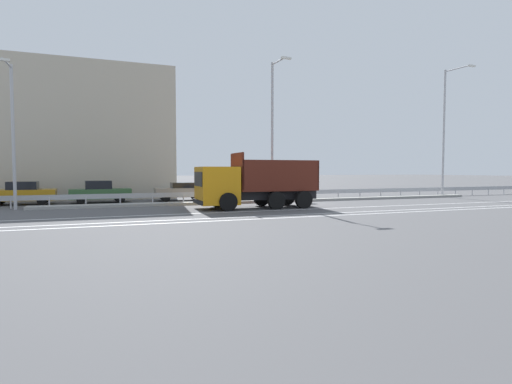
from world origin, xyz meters
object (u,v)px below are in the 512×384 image
street_lamp_1 (273,126)px  parked_car_4 (254,189)px  dump_truck (242,187)px  parked_car_3 (181,191)px  street_lamp_0 (12,129)px  street_lamp_2 (446,127)px  parked_car_1 (21,193)px  parked_car_2 (100,192)px  median_road_sign (299,183)px

street_lamp_1 → parked_car_4: (-0.01, 3.83, -4.64)m
dump_truck → parked_car_3: (-2.31, 7.52, -0.56)m
street_lamp_0 → parked_car_4: street_lamp_0 is taller
street_lamp_0 → parked_car_4: (16.11, 3.67, -3.81)m
dump_truck → parked_car_4: size_ratio=1.52×
street_lamp_2 → parked_car_1: bearing=173.1°
street_lamp_2 → parked_car_4: street_lamp_2 is taller
parked_car_3 → parked_car_4: (5.87, -0.13, 0.11)m
street_lamp_0 → parked_car_2: 7.08m
street_lamp_1 → parked_car_3: size_ratio=2.55×
parked_car_2 → parked_car_4: 11.57m
street_lamp_0 → parked_car_4: bearing=12.8°
median_road_sign → dump_truck: bearing=-146.6°
dump_truck → street_lamp_1: (3.57, 3.56, 4.19)m
street_lamp_2 → parked_car_1: street_lamp_2 is taller
median_road_sign → parked_car_3: median_road_sign is taller
street_lamp_0 → parked_car_4: 16.96m
street_lamp_0 → parked_car_1: size_ratio=1.95×
parked_car_3 → street_lamp_1: bearing=-122.4°
parked_car_1 → parked_car_2: parked_car_2 is taller
median_road_sign → parked_car_2: bearing=164.6°
street_lamp_2 → parked_car_2: 28.46m
median_road_sign → street_lamp_2: size_ratio=0.23×
dump_truck → parked_car_4: bearing=-24.4°
street_lamp_1 → parked_car_1: (-16.45, 4.10, -4.69)m
median_road_sign → parked_car_1: median_road_sign is taller
street_lamp_2 → parked_car_1: size_ratio=2.54×
median_road_sign → street_lamp_2: bearing=-0.3°
median_road_sign → parked_car_4: size_ratio=0.50×
parked_car_1 → parked_car_2: 4.87m
parked_car_3 → parked_car_2: bearing=91.1°
street_lamp_2 → street_lamp_0: bearing=179.9°
street_lamp_1 → median_road_sign: bearing=5.3°
dump_truck → parked_car_2: bearing=48.0°
parked_car_2 → street_lamp_2: bearing=78.0°
street_lamp_1 → parked_car_4: size_ratio=2.02×
parked_car_1 → parked_car_4: bearing=-92.7°
dump_truck → street_lamp_2: 20.59m
dump_truck → street_lamp_2: (19.70, 3.69, 4.71)m
dump_truck → parked_car_2: 11.03m
parked_car_1 → parked_car_2: size_ratio=1.02×
parked_car_4 → street_lamp_1: bearing=1.2°
parked_car_2 → parked_car_1: bearing=-95.4°
parked_car_3 → dump_truck: bearing=-161.4°
street_lamp_0 → parked_car_2: size_ratio=1.99×
dump_truck → parked_car_4: (3.56, 7.39, -0.45)m
street_lamp_0 → parked_car_1: street_lamp_0 is taller
median_road_sign → street_lamp_1: bearing=-174.7°
parked_car_2 → parked_car_3: 5.71m
median_road_sign → street_lamp_0: 18.56m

